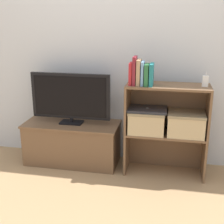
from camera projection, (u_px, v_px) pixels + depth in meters
ground_plane at (109, 174)px, 2.98m from camera, size 16.00×16.00×0.00m
wall_back at (118, 42)px, 3.02m from camera, size 10.00×0.05×2.40m
tv_stand at (72, 142)px, 3.18m from camera, size 0.95×0.41×0.42m
tv at (70, 97)px, 3.03m from camera, size 0.79×0.14×0.50m
bookshelf_lower_tier at (165, 145)px, 3.00m from camera, size 0.75×0.31×0.41m
bookshelf_upper_tier at (167, 102)px, 2.87m from camera, size 0.75×0.31×0.45m
book_crimson at (131, 74)px, 2.75m from camera, size 0.03×0.12×0.20m
book_maroon at (135, 71)px, 2.74m from camera, size 0.03×0.14×0.25m
book_tan at (139, 72)px, 2.74m from camera, size 0.03×0.12×0.22m
book_skyblue at (143, 73)px, 2.73m from camera, size 0.02×0.13×0.21m
book_forest at (147, 75)px, 2.73m from camera, size 0.04×0.14×0.19m
book_teal at (151, 75)px, 2.72m from camera, size 0.03×0.16×0.19m
baby_monitor at (205, 81)px, 2.69m from camera, size 0.05×0.04×0.12m
storage_basket_left at (147, 120)px, 2.89m from camera, size 0.33×0.28×0.21m
storage_basket_right at (186, 123)px, 2.82m from camera, size 0.33×0.28×0.21m
laptop at (147, 109)px, 2.86m from camera, size 0.36×0.24×0.02m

